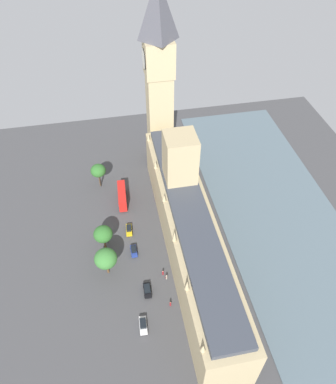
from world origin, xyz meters
name	(u,v)px	position (x,y,z in m)	size (l,w,h in m)	color
ground_plane	(182,251)	(0.00, 0.00, 0.00)	(147.04, 147.04, 0.00)	#424244
river_thames	(288,234)	(-33.28, 0.00, 0.12)	(37.81, 132.34, 0.25)	slate
parliament_building	(188,226)	(-1.99, -1.79, 9.14)	(12.63, 77.04, 31.00)	tan
clock_tower	(159,75)	(-1.81, -45.45, 31.99)	(9.28, 9.28, 61.77)	tan
double_decker_bus_leading	(122,196)	(14.81, -23.38, 2.63)	(3.07, 10.61, 4.75)	red
car_yellow_cab_midblock	(129,230)	(14.22, -10.31, 0.89)	(2.08, 4.53, 1.74)	gold
car_blue_opposite_hall	(134,251)	(13.80, -2.22, 0.88)	(1.83, 4.10, 1.74)	navy
car_black_by_river_gate	(147,290)	(11.87, 11.13, 0.89)	(2.08, 4.48, 1.74)	black
car_white_trailing	(143,325)	(14.35, 20.53, 0.89)	(2.13, 4.75, 1.74)	silver
pedestrian_kerbside	(163,273)	(6.81, 6.66, 0.74)	(0.57, 0.66, 1.65)	maroon
pedestrian_far_end	(167,277)	(6.09, 8.22, 0.75)	(0.67, 0.59, 1.66)	gray
pedestrian_near_tower	(170,304)	(6.58, 16.15, 0.72)	(0.67, 0.62, 1.59)	maroon
plane_tree_corner	(103,234)	(21.78, -5.76, 6.09)	(5.45, 5.45, 8.45)	brown
plane_tree_under_trees	(106,259)	(21.63, 3.06, 6.49)	(6.15, 6.15, 9.14)	brown
plane_tree_slot_10	(98,171)	(21.47, -32.36, 6.86)	(5.03, 5.03, 9.05)	brown
street_lamp_slot_11	(107,234)	(20.87, -7.38, 3.97)	(0.56, 0.56, 5.61)	black
street_lamp_slot_12	(99,177)	(21.41, -31.89, 4.42)	(0.56, 0.56, 6.33)	black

